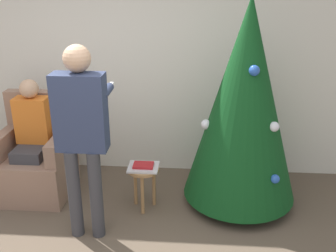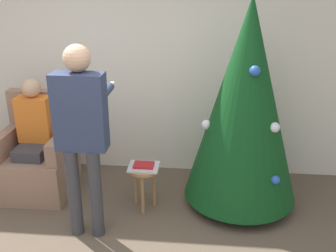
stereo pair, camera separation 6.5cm
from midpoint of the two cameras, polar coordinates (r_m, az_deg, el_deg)
wall_back at (r=4.67m, az=-5.71°, el=9.20°), size 8.00×0.06×2.70m
christmas_tree at (r=3.97m, az=11.62°, el=3.36°), size 1.17×1.17×2.16m
armchair at (r=4.64m, az=-17.88°, el=-4.64°), size 0.74×0.75×1.11m
person_seated at (r=4.48m, az=-18.55°, el=-0.89°), size 0.36×0.46×1.29m
person_standing at (r=3.50m, az=-11.97°, el=0.06°), size 0.46×0.57×1.79m
side_stool at (r=4.09m, az=-3.05°, el=-7.27°), size 0.33×0.33×0.47m
laptop at (r=4.04m, az=-3.08°, el=-5.95°), size 0.31×0.26×0.02m
book at (r=4.03m, az=-3.08°, el=-5.67°), size 0.20×0.15×0.02m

